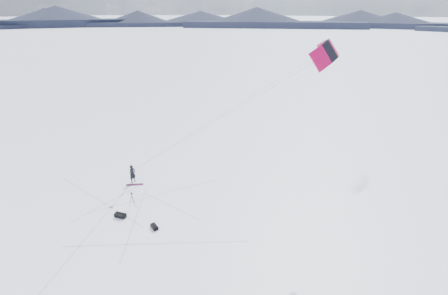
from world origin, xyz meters
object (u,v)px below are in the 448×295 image
Objects in this scene: gear_bag_b at (154,227)px; gear_bag_a at (120,215)px; snowkiter at (134,182)px; tripod at (132,198)px; snowboard at (135,185)px.

gear_bag_a is at bearing -149.92° from gear_bag_b.
snowkiter is at bearing 171.25° from gear_bag_b.
tripod is 1.32× the size of gear_bag_a.
gear_bag_b is at bearing -5.77° from gear_bag_a.
snowboard is at bearing 128.66° from tripod.
tripod is at bearing 88.56° from gear_bag_a.
gear_bag_a is (0.38, -1.60, -0.65)m from tripod.
snowkiter reaches higher than snowboard.
tripod is at bearing -175.77° from gear_bag_b.
snowkiter reaches higher than gear_bag_b.
gear_bag_b reaches higher than snowboard.
tripod is at bearing -83.77° from snowboard.
snowkiter is 1.11× the size of snowboard.
gear_bag_b is (3.61, -1.08, -0.68)m from tripod.
snowboard is (0.52, -0.31, 0.02)m from snowkiter.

